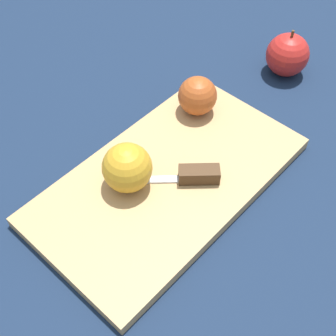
% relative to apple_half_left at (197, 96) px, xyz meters
% --- Properties ---
extents(ground_plane, '(4.00, 4.00, 0.00)m').
position_rel_apple_half_left_xyz_m(ground_plane, '(0.15, 0.03, -0.05)').
color(ground_plane, '#14233D').
extents(cutting_board, '(0.46, 0.31, 0.02)m').
position_rel_apple_half_left_xyz_m(cutting_board, '(0.15, 0.03, -0.04)').
color(cutting_board, tan).
rests_on(cutting_board, ground_plane).
extents(apple_half_left, '(0.06, 0.06, 0.06)m').
position_rel_apple_half_left_xyz_m(apple_half_left, '(0.00, 0.00, 0.00)').
color(apple_half_left, '#AD4C1E').
rests_on(apple_half_left, cutting_board).
extents(apple_half_right, '(0.07, 0.07, 0.07)m').
position_rel_apple_half_left_xyz_m(apple_half_right, '(0.19, -0.01, 0.00)').
color(apple_half_right, gold).
rests_on(apple_half_right, cutting_board).
extents(knife, '(0.09, 0.13, 0.02)m').
position_rel_apple_half_left_xyz_m(knife, '(0.13, 0.07, -0.02)').
color(knife, silver).
rests_on(knife, cutting_board).
extents(apple_whole, '(0.08, 0.08, 0.09)m').
position_rel_apple_half_left_xyz_m(apple_whole, '(-0.19, 0.08, -0.01)').
color(apple_whole, red).
rests_on(apple_whole, ground_plane).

